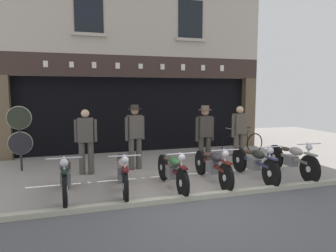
{
  "coord_description": "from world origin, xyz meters",
  "views": [
    {
      "loc": [
        -2.28,
        -5.38,
        2.11
      ],
      "look_at": [
        0.24,
        2.66,
        1.17
      ],
      "focal_mm": 33.18,
      "sensor_mm": 36.0,
      "label": 1
    }
  ],
  "objects_px": {
    "motorcycle_far_left": "(66,176)",
    "salesman_left": "(86,139)",
    "salesman_right": "(205,133)",
    "motorcycle_center_right": "(254,162)",
    "tyre_sign_pole": "(20,132)",
    "leaning_bicycle": "(243,143)",
    "assistant_far_right": "(239,131)",
    "motorcycle_center": "(213,165)",
    "motorcycle_right": "(292,159)",
    "shopkeeper_center": "(135,134)",
    "motorcycle_left": "(122,172)",
    "advert_board_near": "(192,105)",
    "motorcycle_center_left": "(172,170)"
  },
  "relations": [
    {
      "from": "motorcycle_far_left",
      "to": "salesman_left",
      "type": "bearing_deg",
      "value": -105.55
    },
    {
      "from": "salesman_right",
      "to": "motorcycle_center_right",
      "type": "bearing_deg",
      "value": 108.27
    },
    {
      "from": "tyre_sign_pole",
      "to": "leaning_bicycle",
      "type": "xyz_separation_m",
      "value": [
        6.81,
        0.21,
        -0.69
      ]
    },
    {
      "from": "assistant_far_right",
      "to": "motorcycle_far_left",
      "type": "bearing_deg",
      "value": 8.39
    },
    {
      "from": "motorcycle_center",
      "to": "motorcycle_right",
      "type": "height_order",
      "value": "motorcycle_right"
    },
    {
      "from": "salesman_left",
      "to": "motorcycle_right",
      "type": "bearing_deg",
      "value": 170.12
    },
    {
      "from": "motorcycle_far_left",
      "to": "salesman_left",
      "type": "height_order",
      "value": "salesman_left"
    },
    {
      "from": "shopkeeper_center",
      "to": "tyre_sign_pole",
      "type": "bearing_deg",
      "value": -27.47
    },
    {
      "from": "motorcycle_center",
      "to": "motorcycle_center_right",
      "type": "distance_m",
      "value": 1.09
    },
    {
      "from": "motorcycle_far_left",
      "to": "motorcycle_left",
      "type": "xyz_separation_m",
      "value": [
        1.14,
        0.02,
        -0.01
      ]
    },
    {
      "from": "motorcycle_left",
      "to": "advert_board_near",
      "type": "height_order",
      "value": "advert_board_near"
    },
    {
      "from": "motorcycle_far_left",
      "to": "leaning_bicycle",
      "type": "xyz_separation_m",
      "value": [
        5.65,
        2.76,
        -0.06
      ]
    },
    {
      "from": "motorcycle_center_right",
      "to": "salesman_right",
      "type": "xyz_separation_m",
      "value": [
        -0.61,
        1.57,
        0.54
      ]
    },
    {
      "from": "salesman_right",
      "to": "assistant_far_right",
      "type": "xyz_separation_m",
      "value": [
        1.16,
        0.12,
        -0.03
      ]
    },
    {
      "from": "motorcycle_left",
      "to": "tyre_sign_pole",
      "type": "height_order",
      "value": "tyre_sign_pole"
    },
    {
      "from": "motorcycle_center_right",
      "to": "tyre_sign_pole",
      "type": "relative_size",
      "value": 1.19
    },
    {
      "from": "motorcycle_right",
      "to": "motorcycle_left",
      "type": "bearing_deg",
      "value": 3.23
    },
    {
      "from": "motorcycle_center_right",
      "to": "tyre_sign_pole",
      "type": "distance_m",
      "value": 6.07
    },
    {
      "from": "salesman_right",
      "to": "assistant_far_right",
      "type": "bearing_deg",
      "value": -177.2
    },
    {
      "from": "motorcycle_center_right",
      "to": "leaning_bicycle",
      "type": "relative_size",
      "value": 1.19
    },
    {
      "from": "motorcycle_far_left",
      "to": "salesman_right",
      "type": "height_order",
      "value": "salesman_right"
    },
    {
      "from": "motorcycle_far_left",
      "to": "salesman_right",
      "type": "bearing_deg",
      "value": -156.66
    },
    {
      "from": "motorcycle_center",
      "to": "salesman_right",
      "type": "distance_m",
      "value": 1.7
    },
    {
      "from": "shopkeeper_center",
      "to": "tyre_sign_pole",
      "type": "xyz_separation_m",
      "value": [
        -2.93,
        0.73,
        0.08
      ]
    },
    {
      "from": "salesman_right",
      "to": "leaning_bicycle",
      "type": "height_order",
      "value": "salesman_right"
    },
    {
      "from": "salesman_left",
      "to": "salesman_right",
      "type": "height_order",
      "value": "salesman_right"
    },
    {
      "from": "motorcycle_center_left",
      "to": "motorcycle_far_left",
      "type": "bearing_deg",
      "value": -2.52
    },
    {
      "from": "motorcycle_center_right",
      "to": "advert_board_near",
      "type": "xyz_separation_m",
      "value": [
        0.16,
        4.44,
        1.17
      ]
    },
    {
      "from": "motorcycle_center_right",
      "to": "assistant_far_right",
      "type": "distance_m",
      "value": 1.84
    },
    {
      "from": "assistant_far_right",
      "to": "shopkeeper_center",
      "type": "bearing_deg",
      "value": -13.09
    },
    {
      "from": "motorcycle_far_left",
      "to": "motorcycle_center",
      "type": "height_order",
      "value": "motorcycle_far_left"
    },
    {
      "from": "motorcycle_center_right",
      "to": "shopkeeper_center",
      "type": "bearing_deg",
      "value": -33.83
    },
    {
      "from": "motorcycle_center_right",
      "to": "salesman_left",
      "type": "height_order",
      "value": "salesman_left"
    },
    {
      "from": "assistant_far_right",
      "to": "motorcycle_right",
      "type": "bearing_deg",
      "value": 97.13
    },
    {
      "from": "motorcycle_center",
      "to": "shopkeeper_center",
      "type": "distance_m",
      "value": 2.37
    },
    {
      "from": "motorcycle_far_left",
      "to": "motorcycle_right",
      "type": "distance_m",
      "value": 5.4
    },
    {
      "from": "motorcycle_center_left",
      "to": "tyre_sign_pole",
      "type": "bearing_deg",
      "value": -38.3
    },
    {
      "from": "motorcycle_right",
      "to": "advert_board_near",
      "type": "distance_m",
      "value": 4.66
    },
    {
      "from": "salesman_left",
      "to": "shopkeeper_center",
      "type": "height_order",
      "value": "shopkeeper_center"
    },
    {
      "from": "motorcycle_center_right",
      "to": "salesman_left",
      "type": "xyz_separation_m",
      "value": [
        -3.83,
        1.68,
        0.5
      ]
    },
    {
      "from": "tyre_sign_pole",
      "to": "leaning_bicycle",
      "type": "relative_size",
      "value": 1.0
    },
    {
      "from": "salesman_right",
      "to": "tyre_sign_pole",
      "type": "height_order",
      "value": "tyre_sign_pole"
    },
    {
      "from": "motorcycle_right",
      "to": "advert_board_near",
      "type": "height_order",
      "value": "advert_board_near"
    },
    {
      "from": "assistant_far_right",
      "to": "tyre_sign_pole",
      "type": "bearing_deg",
      "value": -18.83
    },
    {
      "from": "salesman_right",
      "to": "motorcycle_far_left",
      "type": "bearing_deg",
      "value": 19.99
    },
    {
      "from": "motorcycle_center_right",
      "to": "advert_board_near",
      "type": "relative_size",
      "value": 2.03
    },
    {
      "from": "motorcycle_center",
      "to": "tyre_sign_pole",
      "type": "xyz_separation_m",
      "value": [
        -4.39,
        2.52,
        0.64
      ]
    },
    {
      "from": "salesman_right",
      "to": "advert_board_near",
      "type": "distance_m",
      "value": 3.04
    },
    {
      "from": "motorcycle_far_left",
      "to": "motorcycle_center_right",
      "type": "relative_size",
      "value": 0.96
    },
    {
      "from": "tyre_sign_pole",
      "to": "shopkeeper_center",
      "type": "bearing_deg",
      "value": -14.07
    }
  ]
}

